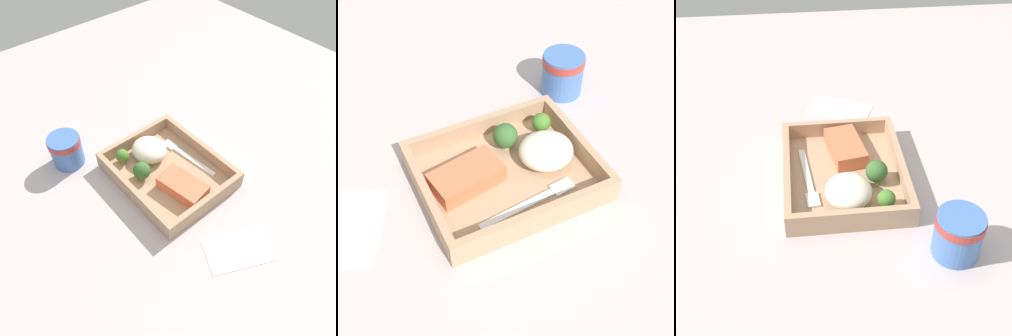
# 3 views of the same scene
# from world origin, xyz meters

# --- Properties ---
(ground_plane) EXTENTS (1.60, 1.60, 0.02)m
(ground_plane) POSITION_xyz_m (0.00, 0.00, -0.01)
(ground_plane) COLOR #BAADAE
(takeout_tray) EXTENTS (0.26, 0.22, 0.01)m
(takeout_tray) POSITION_xyz_m (0.00, 0.00, 0.01)
(takeout_tray) COLOR tan
(takeout_tray) RESTS_ON ground_plane
(tray_rim) EXTENTS (0.26, 0.22, 0.03)m
(tray_rim) POSITION_xyz_m (0.00, 0.00, 0.03)
(tray_rim) COLOR tan
(tray_rim) RESTS_ON takeout_tray
(salmon_fillet) EXTENTS (0.11, 0.08, 0.03)m
(salmon_fillet) POSITION_xyz_m (-0.06, 0.01, 0.03)
(salmon_fillet) COLOR #E66F47
(salmon_fillet) RESTS_ON takeout_tray
(mashed_potatoes) EXTENTS (0.09, 0.08, 0.04)m
(mashed_potatoes) POSITION_xyz_m (0.07, -0.00, 0.03)
(mashed_potatoes) COLOR #EEE1C8
(mashed_potatoes) RESTS_ON takeout_tray
(broccoli_floret_1) EXTENTS (0.04, 0.04, 0.04)m
(broccoli_floret_1) POSITION_xyz_m (0.03, 0.06, 0.04)
(broccoli_floret_1) COLOR #8BA55E
(broccoli_floret_1) RESTS_ON takeout_tray
(broccoli_floret_2) EXTENTS (0.03, 0.03, 0.04)m
(broccoli_floret_2) POSITION_xyz_m (0.09, 0.06, 0.03)
(broccoli_floret_2) COLOR #82A35C
(broccoli_floret_2) RESTS_ON takeout_tray
(fork) EXTENTS (0.16, 0.03, 0.00)m
(fork) POSITION_xyz_m (0.01, -0.07, 0.01)
(fork) COLOR white
(fork) RESTS_ON takeout_tray
(paper_cup) EXTENTS (0.08, 0.08, 0.08)m
(paper_cup) POSITION_xyz_m (0.19, 0.15, 0.04)
(paper_cup) COLOR #4670B8
(paper_cup) RESTS_ON ground_plane
(receipt_slip) EXTENTS (0.13, 0.15, 0.00)m
(receipt_slip) POSITION_xyz_m (-0.23, 0.02, 0.00)
(receipt_slip) COLOR white
(receipt_slip) RESTS_ON ground_plane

